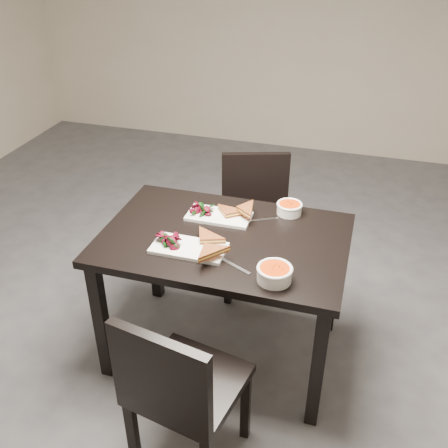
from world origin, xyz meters
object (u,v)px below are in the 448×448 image
Objects in this scene: table at (224,253)px; chair_far at (256,215)px; soup_bowl_near at (275,273)px; chair_near at (179,388)px; plate_far at (219,216)px; plate_near at (189,248)px; soup_bowl_far at (289,208)px.

table is 1.41× the size of chair_far.
table is 7.69× the size of soup_bowl_near.
chair_near is (0.03, -0.73, -0.17)m from table.
chair_near is at bearing -106.83° from chair_far.
plate_far is (-0.08, -0.53, 0.27)m from chair_far.
chair_far is (-0.03, 1.42, 0.00)m from chair_near.
chair_near is at bearing -87.87° from table.
chair_near reaches higher than soup_bowl_near.
chair_near and chair_far have the same top height.
chair_far is at bearing 81.52° from plate_near.
chair_far is 5.45× the size of soup_bowl_near.
plate_near is 2.58× the size of soup_bowl_far.
plate_near is at bearing -116.32° from chair_far.
chair_far reaches higher than table.
chair_near is 0.94m from plate_far.
chair_far is 0.90m from plate_near.
soup_bowl_near reaches higher than soup_bowl_far.
soup_bowl_far is (0.34, 0.15, 0.03)m from plate_far.
soup_bowl_near is at bearing -90.34° from chair_far.
chair_near is at bearing -83.43° from plate_far.
plate_far is at bearing 131.15° from soup_bowl_near.
chair_far is 6.30× the size of soup_bowl_far.
soup_bowl_far is (0.26, 0.31, 0.13)m from table.
chair_far is at bearing 81.66° from plate_far.
plate_near is 0.45m from soup_bowl_near.
chair_near is 2.58× the size of plate_far.
plate_near is 0.61m from soup_bowl_far.
plate_far is (-0.38, 0.44, -0.03)m from soup_bowl_near.
plate_far is (-0.08, 0.16, 0.11)m from table.
plate_far is 0.37m from soup_bowl_far.
plate_far is 2.44× the size of soup_bowl_far.
soup_bowl_far is (0.39, 0.47, 0.03)m from plate_near.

